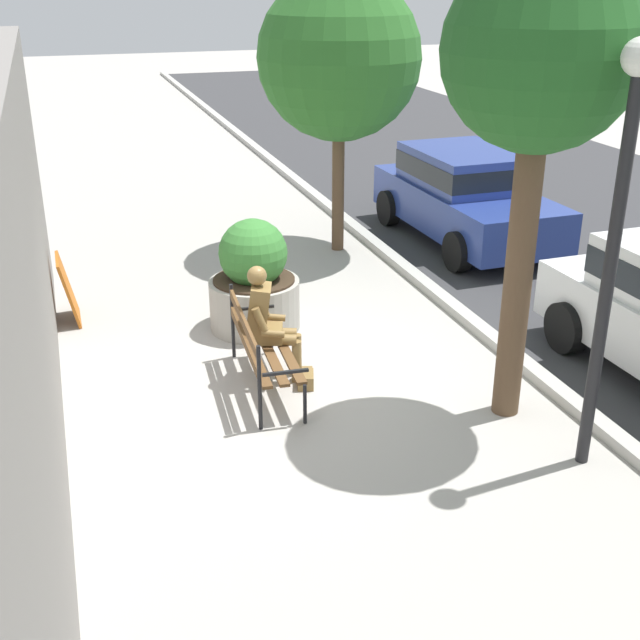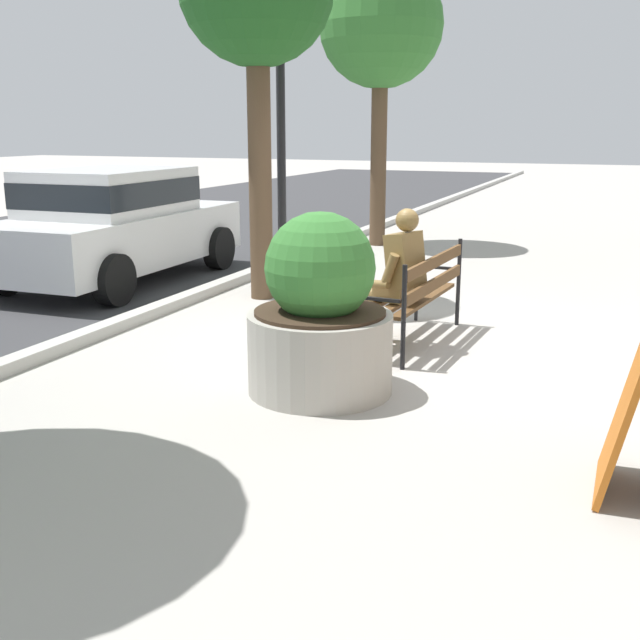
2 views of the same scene
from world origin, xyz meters
name	(u,v)px [view 2 (image 2 of 2)]	position (x,y,z in m)	size (l,w,h in m)	color
ground_plane	(397,341)	(0.00, 0.00, 0.00)	(80.00, 80.00, 0.00)	#ADA8A0
curb_stone	(155,310)	(0.00, 2.90, 0.06)	(60.00, 0.20, 0.12)	#B2AFA8
park_bench	(418,290)	(0.00, -0.20, 0.54)	(1.83, 0.64, 0.95)	brown
bronze_statue_seated	(393,280)	(-0.20, 0.00, 0.67)	(0.80, 0.81, 1.37)	olive
concrete_planter	(320,316)	(-1.70, 0.16, 0.63)	(1.18, 1.18, 1.47)	#A8A399
street_tree_far_corner	(381,28)	(6.14, 2.22, 3.77)	(2.15, 2.15, 4.90)	brown
parked_car_white	(115,222)	(1.48, 4.50, 0.84)	(4.14, 1.99, 1.56)	silver
lamp_post	(281,93)	(2.40, 2.39, 2.55)	(0.32, 0.32, 3.90)	black
leaning_signboard	(622,419)	(-2.68, -2.15, 0.45)	(0.70, 0.04, 0.90)	#C6661E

